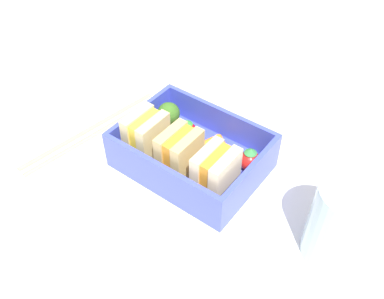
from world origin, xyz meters
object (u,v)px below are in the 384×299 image
Objects in this scene: strawberry_left at (250,160)px; broccoli_floret at (169,114)px; sandwich_left at (216,173)px; drinking_glass at (344,224)px; chopstick_pair at (93,130)px; sandwich_center at (146,135)px; strawberry_far_left at (187,130)px; sandwich_center_left at (179,153)px; carrot_stick_left at (203,147)px; carrot_stick_far_left at (225,150)px.

strawberry_left is 0.76× the size of broccoli_floret.
drinking_glass is at bearing -174.64° from sandwich_left.
strawberry_left is at bearing -178.89° from broccoli_floret.
sandwich_left is at bearing -178.38° from chopstick_pair.
strawberry_far_left is (-2.33, -4.94, -1.45)cm from sandwich_center.
sandwich_left reaches higher than chopstick_pair.
broccoli_floret is 0.19× the size of chopstick_pair.
strawberry_left is at bearing -17.03° from drinking_glass.
sandwich_left is 1.79× the size of strawberry_left.
sandwich_left is at bearing 180.00° from sandwich_center_left.
carrot_stick_left is at bearing -139.71° from sandwich_center.
strawberry_left is 6.22cm from carrot_stick_left.
sandwich_left and sandwich_center_left have the same top height.
drinking_glass is at bearing -176.87° from sandwich_center.
drinking_glass is (-23.90, -1.31, 0.73)cm from sandwich_center.
carrot_stick_left is 1.25× the size of strawberry_far_left.
sandwich_left is 1.47× the size of carrot_stick_left.
drinking_glass reaches higher than sandwich_left.
drinking_glass reaches higher than chopstick_pair.
chopstick_pair is at bearing 32.19° from broccoli_floret.
strawberry_far_left is at bearing -154.77° from chopstick_pair.
strawberry_far_left is at bearing 1.46° from strawberry_left.
sandwich_center_left is at bearing 63.64° from carrot_stick_far_left.
sandwich_center_left is at bearing 3.95° from drinking_glass.
chopstick_pair is (8.70, 5.48, -3.30)cm from broccoli_floret.
drinking_glass is at bearing -176.05° from sandwich_center_left.
carrot_stick_left is at bearing -92.59° from sandwich_center_left.
drinking_glass reaches higher than sandwich_center_left.
carrot_stick_far_left is at bearing -144.74° from sandwich_center.
carrot_stick_left is at bearing -9.39° from drinking_glass.
drinking_glass is (-18.91, -1.31, 0.73)cm from sandwich_center_left.
carrot_stick_left is (-5.19, -4.40, -2.25)cm from sandwich_center.
drinking_glass is at bearing -176.81° from chopstick_pair.
drinking_glass is at bearing 170.45° from strawberry_far_left.
broccoli_floret reaches higher than carrot_stick_left.
chopstick_pair is (20.61, 5.71, -2.22)cm from strawberry_left.
strawberry_far_left is (2.67, -4.94, -1.45)cm from sandwich_center_left.
strawberry_left reaches higher than chopstick_pair.
drinking_glass is (-13.92, -1.31, 0.73)cm from sandwich_left.
sandwich_center is at bearing 35.26° from carrot_stick_far_left.
strawberry_left is at bearing -172.87° from carrot_stick_left.
carrot_stick_left is 0.18× the size of chopstick_pair.
sandwich_center_left is at bearing -177.82° from chopstick_pair.
sandwich_center is 1.79× the size of strawberry_left.
sandwich_center is at bearing 40.29° from carrot_stick_left.
carrot_stick_left is at bearing 174.73° from broccoli_floret.
drinking_glass reaches higher than carrot_stick_far_left.
chopstick_pair is at bearing 2.18° from sandwich_center_left.
carrot_stick_left reaches higher than chopstick_pair.
sandwich_left is 1.00× the size of sandwich_center_left.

